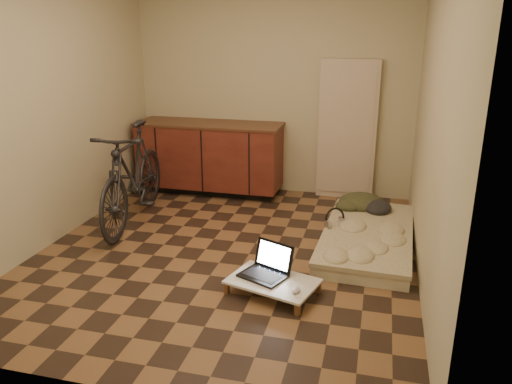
% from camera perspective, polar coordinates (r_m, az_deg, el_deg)
% --- Properties ---
extents(room_shell, '(3.50, 4.00, 2.60)m').
position_cam_1_polar(room_shell, '(4.44, -3.64, 8.54)').
color(room_shell, brown).
rests_on(room_shell, ground).
extents(cabinets, '(1.84, 0.62, 0.91)m').
position_cam_1_polar(cabinets, '(6.43, -5.27, 4.01)').
color(cabinets, black).
rests_on(cabinets, ground).
extents(appliance_panel, '(0.70, 0.10, 1.70)m').
position_cam_1_polar(appliance_panel, '(6.24, 10.39, 6.94)').
color(appliance_panel, beige).
rests_on(appliance_panel, ground).
extents(bicycle, '(0.77, 1.89, 1.19)m').
position_cam_1_polar(bicycle, '(5.50, -13.96, 2.42)').
color(bicycle, black).
rests_on(bicycle, ground).
extents(futon, '(0.93, 1.80, 0.15)m').
position_cam_1_polar(futon, '(5.07, 12.62, -5.08)').
color(futon, beige).
rests_on(futon, ground).
extents(clothing_pile, '(0.55, 0.47, 0.21)m').
position_cam_1_polar(clothing_pile, '(5.63, 12.42, -0.69)').
color(clothing_pile, '#343820').
rests_on(clothing_pile, futon).
extents(headphones, '(0.34, 0.33, 0.17)m').
position_cam_1_polar(headphones, '(5.07, 9.02, -2.92)').
color(headphones, black).
rests_on(headphones, futon).
extents(lap_desk, '(0.79, 0.62, 0.12)m').
position_cam_1_polar(lap_desk, '(4.09, 1.92, -10.22)').
color(lap_desk, brown).
rests_on(lap_desk, ground).
extents(laptop, '(0.46, 0.44, 0.25)m').
position_cam_1_polar(laptop, '(4.14, 1.22, -8.77)').
color(laptop, black).
rests_on(laptop, lap_desk).
extents(mouse, '(0.08, 0.11, 0.03)m').
position_cam_1_polar(mouse, '(3.92, 4.60, -11.10)').
color(mouse, silver).
rests_on(mouse, lap_desk).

